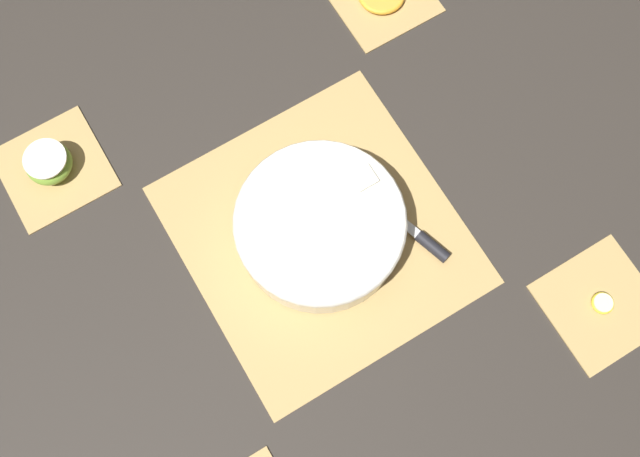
{
  "coord_description": "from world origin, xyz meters",
  "views": [
    {
      "loc": [
        0.27,
        -0.16,
        1.08
      ],
      "look_at": [
        0.0,
        0.0,
        0.03
      ],
      "focal_mm": 42.0,
      "sensor_mm": 36.0,
      "label": 1
    }
  ],
  "objects_px": {
    "apple_half": "(49,163)",
    "banana_coin_single": "(603,303)",
    "paring_knife": "(429,243)",
    "fruit_salad_bowl": "(320,226)"
  },
  "relations": [
    {
      "from": "fruit_salad_bowl",
      "to": "paring_knife",
      "type": "xyz_separation_m",
      "value": [
        0.1,
        0.13,
        -0.03
      ]
    },
    {
      "from": "apple_half",
      "to": "banana_coin_single",
      "type": "relative_size",
      "value": 2.15
    },
    {
      "from": "fruit_salad_bowl",
      "to": "apple_half",
      "type": "xyz_separation_m",
      "value": [
        -0.3,
        -0.3,
        -0.02
      ]
    },
    {
      "from": "paring_knife",
      "to": "apple_half",
      "type": "bearing_deg",
      "value": -133.02
    },
    {
      "from": "fruit_salad_bowl",
      "to": "paring_knife",
      "type": "distance_m",
      "value": 0.16
    },
    {
      "from": "fruit_salad_bowl",
      "to": "apple_half",
      "type": "bearing_deg",
      "value": -135.28
    },
    {
      "from": "paring_knife",
      "to": "banana_coin_single",
      "type": "distance_m",
      "value": 0.26
    },
    {
      "from": "fruit_salad_bowl",
      "to": "apple_half",
      "type": "distance_m",
      "value": 0.42
    },
    {
      "from": "apple_half",
      "to": "banana_coin_single",
      "type": "bearing_deg",
      "value": 44.68
    },
    {
      "from": "fruit_salad_bowl",
      "to": "paring_knife",
      "type": "relative_size",
      "value": 1.8
    }
  ]
}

